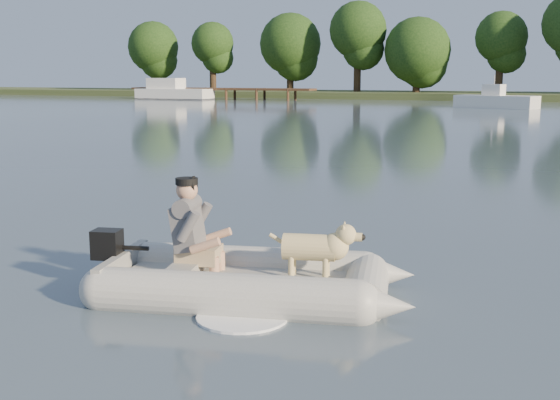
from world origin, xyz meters
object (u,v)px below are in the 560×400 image
at_px(dinghy, 250,244).
at_px(motorboat, 497,92).
at_px(dog, 309,252).
at_px(cabin_cruiser, 175,89).
at_px(dock, 221,94).
at_px(man, 190,224).

bearing_deg(dinghy, motorboat, 80.00).
height_order(dog, cabin_cruiser, cabin_cruiser).
distance_m(dock, dog, 58.47).
bearing_deg(man, motorboat, 79.15).
relative_size(dock, man, 17.95).
relative_size(dinghy, cabin_cruiser, 0.60).
bearing_deg(dinghy, dock, 105.12).
distance_m(man, motorboat, 43.78).
relative_size(man, dog, 1.16).
distance_m(dog, cabin_cruiser, 58.82).
bearing_deg(motorboat, dock, 179.01).
distance_m(man, cabin_cruiser, 58.41).
distance_m(dinghy, man, 0.68).
height_order(dinghy, motorboat, motorboat).
bearing_deg(cabin_cruiser, dock, 25.16).
xyz_separation_m(dinghy, dog, (0.58, 0.18, -0.07)).
xyz_separation_m(man, motorboat, (-1.07, 43.77, 0.34)).
xyz_separation_m(dinghy, motorboat, (-1.72, 43.68, 0.52)).
height_order(dock, dog, dock).
bearing_deg(dock, cabin_cruiser, -154.69).
xyz_separation_m(cabin_cruiser, motorboat, (28.92, -6.35, 0.10)).
relative_size(dock, dog, 20.74).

